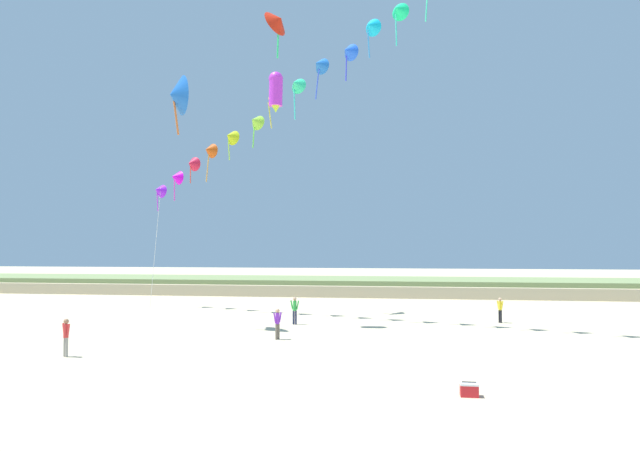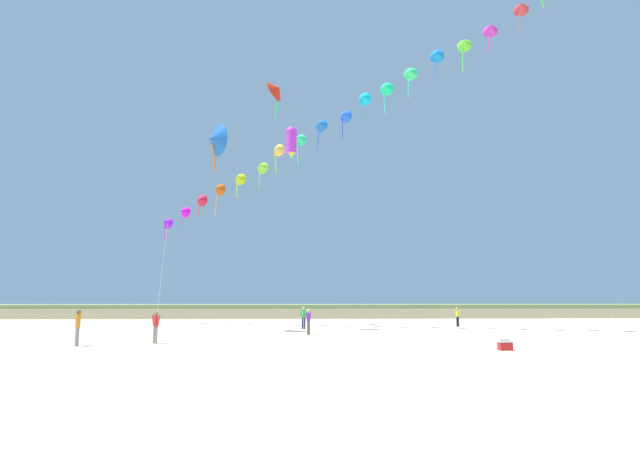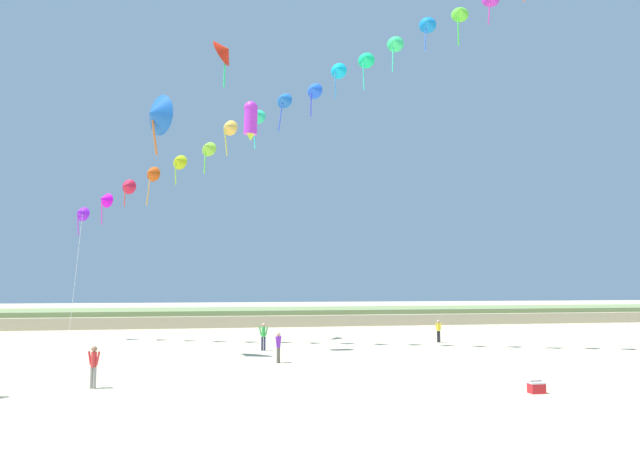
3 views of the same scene
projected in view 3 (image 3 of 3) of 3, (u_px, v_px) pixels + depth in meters
ground_plane at (386, 412)px, 18.22m from camera, size 240.00×240.00×0.00m
dune_ridge at (264, 316)px, 60.71m from camera, size 120.00×12.33×1.56m
person_near_left at (94, 364)px, 22.43m from camera, size 0.54×0.35×1.64m
person_near_right at (278, 345)px, 29.79m from camera, size 0.40×0.48×1.58m
person_mid_center at (263, 335)px, 35.46m from camera, size 0.60×0.23×1.69m
person_far_left at (438, 329)px, 40.50m from camera, size 0.38×0.50×1.58m
kite_banner_string at (338, 73)px, 38.00m from camera, size 36.88×18.64×27.33m
large_kite_low_lead at (225, 51)px, 43.29m from camera, size 2.34×2.58×3.93m
large_kite_mid_trail at (251, 119)px, 35.74m from camera, size 1.07×1.04×2.53m
large_kite_high_solo at (155, 114)px, 32.68m from camera, size 2.15×2.40×3.60m
beach_cooler at (536, 387)px, 21.39m from camera, size 0.58×0.41×0.46m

